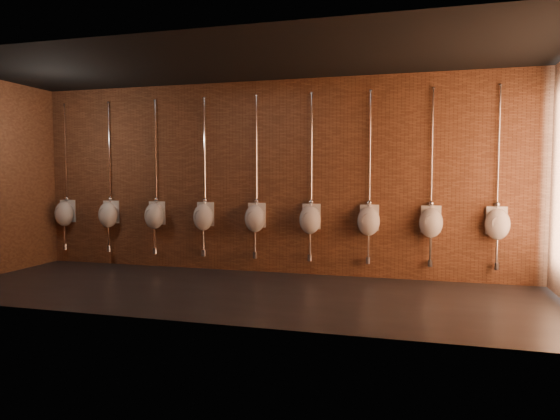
{
  "coord_description": "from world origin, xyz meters",
  "views": [
    {
      "loc": [
        2.38,
        -6.5,
        1.64
      ],
      "look_at": [
        0.35,
        0.9,
        1.1
      ],
      "focal_mm": 32.0,
      "sensor_mm": 36.0,
      "label": 1
    }
  ],
  "objects_px": {
    "urinal_0": "(65,213)",
    "urinal_6": "(369,220)",
    "urinal_5": "(310,219)",
    "urinal_7": "(431,222)",
    "urinal_4": "(255,217)",
    "urinal_3": "(203,216)",
    "urinal_2": "(155,215)",
    "urinal_8": "(497,223)",
    "urinal_1": "(108,214)"
  },
  "relations": [
    {
      "from": "urinal_5",
      "to": "urinal_7",
      "type": "relative_size",
      "value": 1.0
    },
    {
      "from": "urinal_0",
      "to": "urinal_8",
      "type": "bearing_deg",
      "value": 0.0
    },
    {
      "from": "urinal_3",
      "to": "urinal_2",
      "type": "bearing_deg",
      "value": 180.0
    },
    {
      "from": "urinal_6",
      "to": "urinal_8",
      "type": "distance_m",
      "value": 1.87
    },
    {
      "from": "urinal_3",
      "to": "urinal_6",
      "type": "bearing_deg",
      "value": 0.0
    },
    {
      "from": "urinal_3",
      "to": "urinal_8",
      "type": "height_order",
      "value": "same"
    },
    {
      "from": "urinal_6",
      "to": "urinal_8",
      "type": "relative_size",
      "value": 1.0
    },
    {
      "from": "urinal_0",
      "to": "urinal_5",
      "type": "xyz_separation_m",
      "value": [
        4.68,
        0.0,
        0.0
      ]
    },
    {
      "from": "urinal_5",
      "to": "urinal_8",
      "type": "height_order",
      "value": "same"
    },
    {
      "from": "urinal_4",
      "to": "urinal_6",
      "type": "bearing_deg",
      "value": 0.0
    },
    {
      "from": "urinal_3",
      "to": "urinal_6",
      "type": "distance_m",
      "value": 2.81
    },
    {
      "from": "urinal_2",
      "to": "urinal_8",
      "type": "height_order",
      "value": "same"
    },
    {
      "from": "urinal_5",
      "to": "urinal_7",
      "type": "distance_m",
      "value": 1.87
    },
    {
      "from": "urinal_4",
      "to": "urinal_1",
      "type": "bearing_deg",
      "value": 180.0
    },
    {
      "from": "urinal_2",
      "to": "urinal_7",
      "type": "relative_size",
      "value": 1.0
    },
    {
      "from": "urinal_5",
      "to": "urinal_8",
      "type": "relative_size",
      "value": 1.0
    },
    {
      "from": "urinal_2",
      "to": "urinal_7",
      "type": "xyz_separation_m",
      "value": [
        4.68,
        0.0,
        0.0
      ]
    },
    {
      "from": "urinal_6",
      "to": "urinal_1",
      "type": "bearing_deg",
      "value": 180.0
    },
    {
      "from": "urinal_2",
      "to": "urinal_6",
      "type": "height_order",
      "value": "same"
    },
    {
      "from": "urinal_2",
      "to": "urinal_6",
      "type": "xyz_separation_m",
      "value": [
        3.75,
        0.0,
        0.0
      ]
    },
    {
      "from": "urinal_4",
      "to": "urinal_8",
      "type": "distance_m",
      "value": 3.75
    },
    {
      "from": "urinal_0",
      "to": "urinal_3",
      "type": "relative_size",
      "value": 1.0
    },
    {
      "from": "urinal_4",
      "to": "urinal_7",
      "type": "distance_m",
      "value": 2.81
    },
    {
      "from": "urinal_4",
      "to": "urinal_5",
      "type": "relative_size",
      "value": 1.0
    },
    {
      "from": "urinal_3",
      "to": "urinal_4",
      "type": "distance_m",
      "value": 0.94
    },
    {
      "from": "urinal_0",
      "to": "urinal_6",
      "type": "distance_m",
      "value": 5.62
    },
    {
      "from": "urinal_0",
      "to": "urinal_8",
      "type": "relative_size",
      "value": 1.0
    },
    {
      "from": "urinal_3",
      "to": "urinal_7",
      "type": "relative_size",
      "value": 1.0
    },
    {
      "from": "urinal_4",
      "to": "urinal_6",
      "type": "distance_m",
      "value": 1.87
    },
    {
      "from": "urinal_0",
      "to": "urinal_6",
      "type": "relative_size",
      "value": 1.0
    },
    {
      "from": "urinal_7",
      "to": "urinal_6",
      "type": "bearing_deg",
      "value": 180.0
    },
    {
      "from": "urinal_0",
      "to": "urinal_2",
      "type": "xyz_separation_m",
      "value": [
        1.87,
        0.0,
        0.0
      ]
    },
    {
      "from": "urinal_1",
      "to": "urinal_2",
      "type": "xyz_separation_m",
      "value": [
        0.94,
        0.0,
        0.0
      ]
    },
    {
      "from": "urinal_4",
      "to": "urinal_0",
      "type": "bearing_deg",
      "value": 180.0
    },
    {
      "from": "urinal_0",
      "to": "urinal_5",
      "type": "bearing_deg",
      "value": 0.0
    },
    {
      "from": "urinal_6",
      "to": "urinal_3",
      "type": "bearing_deg",
      "value": 180.0
    },
    {
      "from": "urinal_1",
      "to": "urinal_3",
      "type": "xyz_separation_m",
      "value": [
        1.87,
        0.0,
        0.0
      ]
    },
    {
      "from": "urinal_5",
      "to": "urinal_8",
      "type": "xyz_separation_m",
      "value": [
        2.81,
        0.0,
        0.0
      ]
    },
    {
      "from": "urinal_4",
      "to": "urinal_8",
      "type": "height_order",
      "value": "same"
    },
    {
      "from": "urinal_5",
      "to": "urinal_1",
      "type": "bearing_deg",
      "value": 180.0
    },
    {
      "from": "urinal_2",
      "to": "urinal_7",
      "type": "height_order",
      "value": "same"
    },
    {
      "from": "urinal_0",
      "to": "urinal_7",
      "type": "distance_m",
      "value": 6.56
    },
    {
      "from": "urinal_8",
      "to": "urinal_3",
      "type": "bearing_deg",
      "value": 180.0
    },
    {
      "from": "urinal_3",
      "to": "urinal_4",
      "type": "height_order",
      "value": "same"
    },
    {
      "from": "urinal_0",
      "to": "urinal_8",
      "type": "height_order",
      "value": "same"
    },
    {
      "from": "urinal_4",
      "to": "urinal_5",
      "type": "xyz_separation_m",
      "value": [
        0.94,
        0.0,
        0.0
      ]
    },
    {
      "from": "urinal_5",
      "to": "urinal_7",
      "type": "xyz_separation_m",
      "value": [
        1.87,
        0.0,
        0.0
      ]
    },
    {
      "from": "urinal_6",
      "to": "urinal_7",
      "type": "height_order",
      "value": "same"
    },
    {
      "from": "urinal_0",
      "to": "urinal_6",
      "type": "height_order",
      "value": "same"
    },
    {
      "from": "urinal_3",
      "to": "urinal_4",
      "type": "xyz_separation_m",
      "value": [
        0.94,
        0.0,
        0.0
      ]
    }
  ]
}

